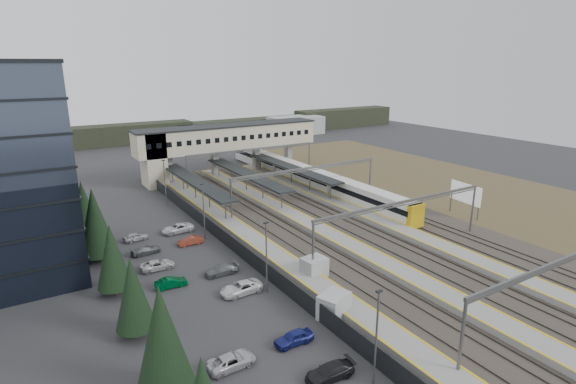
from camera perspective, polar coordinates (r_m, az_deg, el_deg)
ground at (r=59.75m, az=0.33°, el=-7.51°), size 220.00×220.00×0.00m
conifer_row at (r=47.20m, az=-20.56°, el=-8.87°), size 4.42×49.82×9.50m
car_park at (r=48.76m, az=-8.81°, el=-12.72°), size 10.44×44.51×1.29m
lampposts at (r=55.68m, az=-7.38°, el=-4.65°), size 0.50×53.25×8.07m
fence at (r=60.65m, az=-7.45°, el=-6.26°), size 0.08×90.00×2.00m
relay_cabin_near at (r=45.10m, az=5.83°, el=-14.19°), size 3.60×3.13×2.51m
relay_cabin_far at (r=52.44m, az=3.34°, el=-9.59°), size 2.88×2.48×2.44m
rail_corridor at (r=68.37m, az=4.77°, el=-4.19°), size 34.00×90.00×0.92m
canopies at (r=84.20m, az=-5.35°, el=2.29°), size 23.10×30.00×3.28m
footbridge at (r=97.08m, az=-9.00°, el=6.42°), size 40.40×6.40×11.20m
gantries at (r=66.68m, az=7.75°, el=0.35°), size 28.40×62.28×7.17m
train at (r=90.46m, az=2.26°, el=2.09°), size 2.86×59.77×3.60m
billboard at (r=77.47m, az=21.60°, el=-0.27°), size 0.87×6.21×5.34m
scrub_east at (r=93.22m, az=22.75°, el=-0.03°), size 34.00×120.00×0.06m
treeline_far at (r=149.90m, az=-10.75°, el=7.79°), size 170.00×19.00×7.00m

